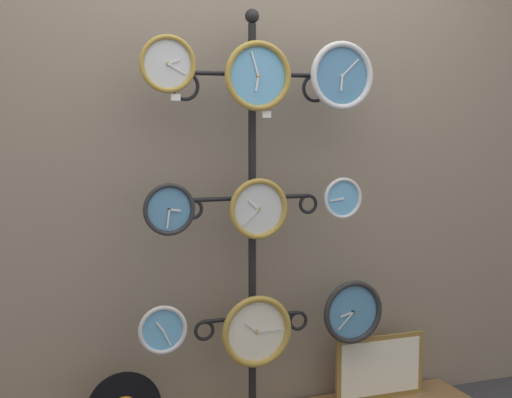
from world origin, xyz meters
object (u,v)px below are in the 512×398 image
(clock_top_left, at_px, (167,64))
(clock_bottom_center, at_px, (257,331))
(clock_middle_right, at_px, (342,198))
(clock_bottom_left, at_px, (162,330))
(picture_frame, at_px, (380,367))
(clock_top_center, at_px, (258,76))
(clock_bottom_right, at_px, (353,312))
(clock_top_right, at_px, (342,76))
(display_stand, at_px, (252,298))
(clock_middle_left, at_px, (169,209))
(clock_middle_center, at_px, (258,209))

(clock_top_left, relative_size, clock_bottom_center, 0.74)
(clock_middle_right, distance_m, clock_bottom_left, 0.99)
(picture_frame, bearing_deg, clock_bottom_left, -175.06)
(clock_top_center, relative_size, clock_bottom_left, 1.42)
(clock_bottom_left, distance_m, clock_bottom_right, 0.91)
(clock_bottom_left, distance_m, clock_bottom_center, 0.42)
(clock_top_right, xyz_separation_m, clock_bottom_center, (-0.41, -0.01, -1.13))
(display_stand, bearing_deg, clock_top_right, -15.44)
(display_stand, xyz_separation_m, clock_bottom_left, (-0.44, -0.11, -0.07))
(clock_middle_left, bearing_deg, clock_middle_right, -0.68)
(clock_top_right, relative_size, clock_middle_center, 1.13)
(clock_middle_center, bearing_deg, clock_top_right, -3.99)
(clock_top_center, distance_m, clock_top_right, 0.40)
(picture_frame, bearing_deg, clock_middle_center, -174.12)
(clock_top_left, height_order, clock_bottom_left, clock_top_left)
(clock_top_left, distance_m, clock_middle_center, 0.73)
(clock_middle_center, bearing_deg, clock_bottom_right, -0.50)
(clock_bottom_center, bearing_deg, clock_middle_left, 177.13)
(display_stand, relative_size, clock_top_right, 6.24)
(clock_middle_left, distance_m, clock_middle_right, 0.80)
(clock_middle_center, distance_m, picture_frame, 1.06)
(clock_middle_center, bearing_deg, clock_top_left, -179.22)
(clock_bottom_center, xyz_separation_m, picture_frame, (0.69, 0.11, -0.28))
(clock_middle_right, xyz_separation_m, clock_bottom_left, (-0.84, 0.00, -0.53))
(clock_top_center, xyz_separation_m, clock_bottom_center, (-0.01, -0.00, -1.12))
(clock_top_center, bearing_deg, clock_bottom_right, 3.43)
(clock_top_center, relative_size, clock_top_right, 0.98)
(clock_middle_center, relative_size, clock_bottom_right, 0.90)
(clock_top_right, height_order, picture_frame, clock_top_right)
(display_stand, distance_m, clock_top_center, 1.00)
(clock_bottom_right, relative_size, picture_frame, 0.64)
(clock_top_right, height_order, clock_bottom_center, clock_top_right)
(clock_top_right, xyz_separation_m, clock_bottom_left, (-0.83, 0.00, -1.08))
(clock_top_center, xyz_separation_m, clock_top_right, (0.40, 0.01, 0.01))
(clock_top_right, height_order, clock_bottom_right, clock_top_right)
(clock_bottom_left, height_order, clock_bottom_right, clock_bottom_right)
(clock_top_left, xyz_separation_m, clock_top_right, (0.79, -0.02, -0.03))
(clock_top_right, distance_m, clock_middle_left, 0.97)
(clock_top_center, distance_m, clock_middle_right, 0.68)
(clock_middle_center, height_order, picture_frame, clock_middle_center)
(clock_bottom_center, bearing_deg, clock_bottom_left, 178.67)
(clock_top_left, bearing_deg, clock_top_right, -1.58)
(display_stand, relative_size, clock_middle_right, 10.07)
(display_stand, xyz_separation_m, picture_frame, (0.67, -0.01, -0.40))
(picture_frame, bearing_deg, clock_top_left, -176.01)
(clock_bottom_left, bearing_deg, picture_frame, 4.94)
(clock_top_left, xyz_separation_m, clock_middle_left, (-0.00, -0.01, -0.60))
(clock_top_center, bearing_deg, picture_frame, 8.54)
(clock_top_right, xyz_separation_m, clock_middle_center, (-0.39, 0.03, -0.58))
(picture_frame, bearing_deg, clock_top_right, -161.06)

